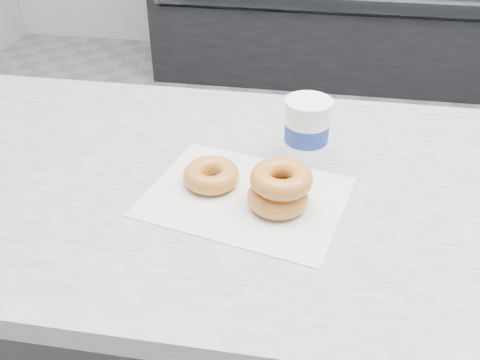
% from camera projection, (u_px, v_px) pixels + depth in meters
% --- Properties ---
extents(ground, '(5.00, 5.00, 0.00)m').
position_uv_depth(ground, '(328.00, 298.00, 1.95)').
color(ground, gray).
rests_on(ground, ground).
extents(counter, '(3.06, 0.76, 0.90)m').
position_uv_depth(counter, '(338.00, 353.00, 1.21)').
color(counter, '#333335').
rests_on(counter, ground).
extents(wax_paper, '(0.39, 0.33, 0.00)m').
position_uv_depth(wax_paper, '(246.00, 197.00, 0.95)').
color(wax_paper, silver).
rests_on(wax_paper, counter).
extents(donut_single, '(0.12, 0.12, 0.04)m').
position_uv_depth(donut_single, '(211.00, 175.00, 0.97)').
color(donut_single, orange).
rests_on(donut_single, wax_paper).
extents(donut_stack, '(0.13, 0.13, 0.07)m').
position_uv_depth(donut_stack, '(280.00, 188.00, 0.90)').
color(donut_stack, orange).
rests_on(donut_stack, wax_paper).
extents(coffee_cup, '(0.10, 0.10, 0.12)m').
position_uv_depth(coffee_cup, '(307.00, 129.00, 1.03)').
color(coffee_cup, white).
rests_on(coffee_cup, counter).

